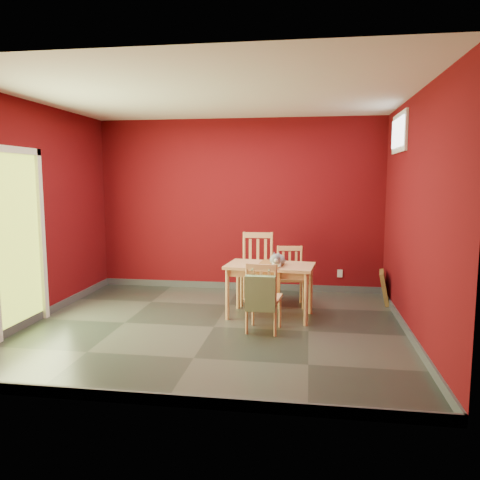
# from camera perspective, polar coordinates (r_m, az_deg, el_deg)

# --- Properties ---
(ground) EXTENTS (4.50, 4.50, 0.00)m
(ground) POSITION_cam_1_polar(r_m,az_deg,el_deg) (5.72, -3.19, -10.52)
(ground) COLOR #2D342D
(ground) RESTS_ON ground
(room_shell) EXTENTS (4.50, 4.50, 4.50)m
(room_shell) POSITION_cam_1_polar(r_m,az_deg,el_deg) (5.70, -3.20, -10.05)
(room_shell) COLOR #57090D
(room_shell) RESTS_ON ground
(doorway) EXTENTS (0.06, 1.01, 2.13)m
(doorway) POSITION_cam_1_polar(r_m,az_deg,el_deg) (5.98, -25.51, 0.59)
(doorway) COLOR #B7D838
(doorway) RESTS_ON ground
(window) EXTENTS (0.05, 0.90, 0.50)m
(window) POSITION_cam_1_polar(r_m,az_deg,el_deg) (6.45, 18.83, 12.27)
(window) COLOR white
(window) RESTS_ON room_shell
(outlet_plate) EXTENTS (0.08, 0.02, 0.12)m
(outlet_plate) POSITION_cam_1_polar(r_m,az_deg,el_deg) (7.48, 12.08, -4.01)
(outlet_plate) COLOR silver
(outlet_plate) RESTS_ON room_shell
(dining_table) EXTENTS (1.16, 0.75, 0.68)m
(dining_table) POSITION_cam_1_polar(r_m,az_deg,el_deg) (5.99, 3.69, -3.79)
(dining_table) COLOR tan
(dining_table) RESTS_ON ground
(table_runner) EXTENTS (0.36, 0.64, 0.31)m
(table_runner) POSITION_cam_1_polar(r_m,az_deg,el_deg) (5.88, 3.61, -3.62)
(table_runner) COLOR #9B5A28
(table_runner) RESTS_ON dining_table
(chair_far_left) EXTENTS (0.49, 0.49, 1.00)m
(chair_far_left) POSITION_cam_1_polar(r_m,az_deg,el_deg) (6.68, 2.10, -3.36)
(chair_far_left) COLOR tan
(chair_far_left) RESTS_ON ground
(chair_far_right) EXTENTS (0.43, 0.43, 0.82)m
(chair_far_right) POSITION_cam_1_polar(r_m,az_deg,el_deg) (6.60, 6.13, -4.34)
(chair_far_right) COLOR tan
(chair_far_right) RESTS_ON ground
(chair_near) EXTENTS (0.42, 0.42, 0.82)m
(chair_near) POSITION_cam_1_polar(r_m,az_deg,el_deg) (5.43, 2.84, -6.87)
(chair_near) COLOR tan
(chair_near) RESTS_ON ground
(tote_bag) EXTENTS (0.33, 0.20, 0.47)m
(tote_bag) POSITION_cam_1_polar(r_m,az_deg,el_deg) (5.22, 2.49, -6.51)
(tote_bag) COLOR #759B63
(tote_bag) RESTS_ON chair_near
(cat) EXTENTS (0.25, 0.42, 0.20)m
(cat) POSITION_cam_1_polar(r_m,az_deg,el_deg) (5.90, 4.57, -2.13)
(cat) COLOR slate
(cat) RESTS_ON table_runner
(picture_frame) EXTENTS (0.22, 0.48, 0.46)m
(picture_frame) POSITION_cam_1_polar(r_m,az_deg,el_deg) (7.01, 17.18, -5.52)
(picture_frame) COLOR brown
(picture_frame) RESTS_ON ground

